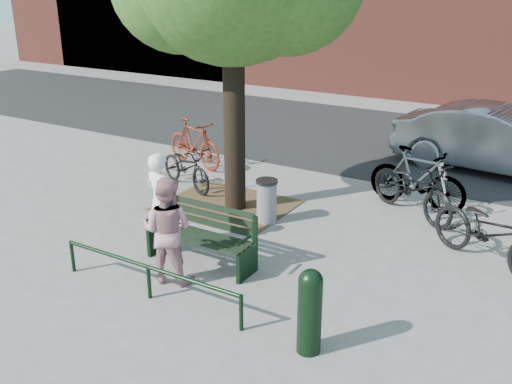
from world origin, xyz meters
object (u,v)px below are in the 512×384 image
Objects in this scene: person_left at (161,201)px; bollard at (310,308)px; bicycle_c at (413,188)px; park_bench at (203,233)px; parked_car at (497,140)px; litter_bin at (267,201)px; person_right at (167,230)px.

bollard is (3.29, -1.30, -0.23)m from person_left.
bicycle_c reaches higher than bollard.
parked_car reaches higher than park_bench.
park_bench is 1.84m from litter_bin.
bicycle_c is 3.64m from parked_car.
parked_car is at bearing 60.27° from litter_bin.
parked_car reaches higher than bicycle_c.
person_right is 2.57m from bollard.
parked_car is (3.14, 7.79, -0.05)m from person_right.
litter_bin is 0.39× the size of bicycle_c.
litter_bin is (0.16, 2.56, -0.38)m from person_right.
bollard is 0.24× the size of parked_car.
bollard is (2.41, -1.22, 0.10)m from park_bench.
person_left is 1.02× the size of person_right.
person_right is 8.40m from parked_car.
park_bench is at bearing 162.54° from parked_car.
litter_bin is at bearing 88.17° from park_bench.
person_right reaches higher than bollard.
person_right is at bearing -97.78° from park_bench.
person_right reaches higher than parked_car.
bollard is 8.31m from parked_car.
person_right is at bearing 168.69° from bollard.
bollard reaches higher than park_bench.
person_left is at bearing 169.87° from bicycle_c.
person_left is (-0.88, 0.07, 0.33)m from park_bench.
bicycle_c is (2.14, 1.68, 0.13)m from litter_bin.
park_bench is 7.69m from parked_car.
person_right is at bearing -93.52° from litter_bin.
person_right is at bearing 163.87° from parked_car.
person_left is at bearing -60.09° from person_right.
litter_bin is (0.94, 1.77, -0.40)m from person_left.
park_bench reaches higher than litter_bin.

